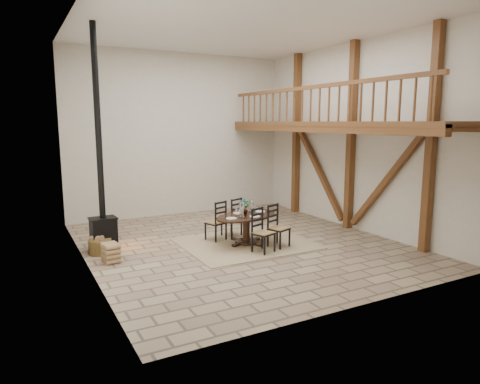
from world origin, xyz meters
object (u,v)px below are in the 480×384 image
wood_stove (102,201)px  dining_table (246,227)px  log_stack (111,253)px  log_basket (100,246)px

wood_stove → dining_table: bearing=-22.4°
dining_table → log_stack: dining_table is taller
dining_table → log_basket: bearing=145.7°
dining_table → wood_stove: 3.38m
dining_table → log_stack: (-3.16, 0.13, -0.21)m
wood_stove → log_basket: size_ratio=10.02×
log_basket → log_stack: size_ratio=1.12×
log_basket → log_stack: bearing=-82.9°
dining_table → log_basket: 3.37m
dining_table → log_stack: bearing=158.0°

